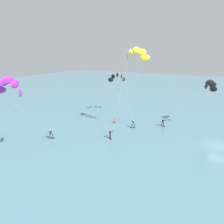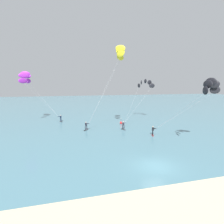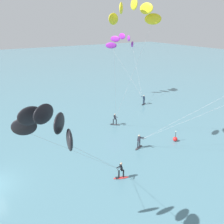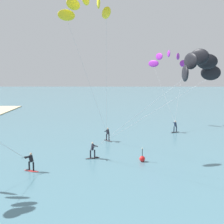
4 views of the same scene
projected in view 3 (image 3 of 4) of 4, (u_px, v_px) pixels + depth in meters
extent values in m
ellipsoid|color=red|center=(121.00, 178.00, 23.72)|extent=(0.87, 1.53, 0.08)
cube|color=black|center=(117.00, 178.00, 23.63)|extent=(0.37, 0.36, 0.02)
cylinder|color=black|center=(123.00, 174.00, 23.62)|extent=(0.14, 0.14, 0.78)
cylinder|color=black|center=(119.00, 174.00, 23.53)|extent=(0.14, 0.14, 0.78)
cube|color=black|center=(121.00, 167.00, 23.34)|extent=(0.39, 0.41, 0.63)
sphere|color=tan|center=(121.00, 164.00, 23.19)|extent=(0.20, 0.20, 0.20)
cylinder|color=black|center=(118.00, 169.00, 22.84)|extent=(0.28, 0.50, 0.03)
cylinder|color=black|center=(121.00, 168.00, 23.00)|extent=(0.52, 0.46, 0.15)
cylinder|color=black|center=(119.00, 167.00, 23.11)|extent=(0.15, 0.61, 0.15)
ellipsoid|color=black|center=(24.00, 127.00, 14.46)|extent=(0.74, 1.49, 1.10)
ellipsoid|color=black|center=(30.00, 116.00, 13.90)|extent=(0.45, 1.48, 1.10)
ellipsoid|color=black|center=(44.00, 114.00, 13.29)|extent=(0.96, 1.44, 1.10)
ellipsoid|color=black|center=(59.00, 123.00, 12.89)|extent=(1.33, 1.18, 1.10)
ellipsoid|color=black|center=(70.00, 140.00, 12.87)|extent=(1.49, 0.74, 1.10)
cylinder|color=#B2B2B7|center=(82.00, 154.00, 18.70)|extent=(2.40, 8.20, 6.68)
cylinder|color=#B2B2B7|center=(101.00, 160.00, 17.91)|extent=(5.38, 6.65, 6.68)
ellipsoid|color=#333338|center=(139.00, 148.00, 29.35)|extent=(0.92, 1.52, 0.08)
cube|color=black|center=(140.00, 146.00, 29.65)|extent=(0.37, 0.37, 0.02)
cylinder|color=black|center=(138.00, 145.00, 29.03)|extent=(0.14, 0.14, 0.78)
cylinder|color=black|center=(140.00, 144.00, 29.37)|extent=(0.14, 0.14, 0.78)
cube|color=black|center=(139.00, 139.00, 28.96)|extent=(0.40, 0.41, 0.63)
sphere|color=beige|center=(139.00, 136.00, 28.82)|extent=(0.20, 0.20, 0.20)
cylinder|color=black|center=(144.00, 138.00, 28.79)|extent=(0.41, 0.41, 0.03)
cylinder|color=black|center=(142.00, 137.00, 28.94)|extent=(0.33, 0.59, 0.15)
cylinder|color=black|center=(141.00, 138.00, 28.74)|extent=(0.59, 0.31, 0.15)
cylinder|color=#B2B2B7|center=(198.00, 116.00, 25.61)|extent=(9.01, 6.45, 7.05)
cylinder|color=#B2B2B7|center=(196.00, 111.00, 27.16)|extent=(6.64, 8.87, 7.05)
ellipsoid|color=#333338|center=(115.00, 125.00, 35.85)|extent=(1.32, 1.31, 0.08)
cube|color=black|center=(112.00, 124.00, 35.92)|extent=(0.40, 0.40, 0.02)
cylinder|color=black|center=(116.00, 122.00, 35.65)|extent=(0.14, 0.14, 0.78)
cylinder|color=black|center=(113.00, 122.00, 35.75)|extent=(0.14, 0.14, 0.78)
cube|color=black|center=(115.00, 117.00, 35.46)|extent=(0.44, 0.44, 0.63)
sphere|color=tan|center=(115.00, 114.00, 35.32)|extent=(0.20, 0.20, 0.20)
cylinder|color=black|center=(116.00, 118.00, 34.91)|extent=(0.53, 0.19, 0.03)
cylinder|color=black|center=(116.00, 117.00, 35.18)|extent=(0.61, 0.14, 0.15)
cylinder|color=black|center=(115.00, 117.00, 35.12)|extent=(0.53, 0.45, 0.15)
ellipsoid|color=yellow|center=(113.00, 19.00, 24.39)|extent=(1.13, 1.75, 1.10)
ellipsoid|color=yellow|center=(121.00, 8.00, 24.25)|extent=(1.60, 1.40, 1.10)
ellipsoid|color=yellow|center=(134.00, 4.00, 24.44)|extent=(1.82, 0.83, 1.10)
ellipsoid|color=yellow|center=(146.00, 8.00, 24.89)|extent=(1.83, 0.49, 1.10)
ellipsoid|color=yellow|center=(153.00, 19.00, 25.42)|extent=(1.75, 1.13, 1.10)
cylinder|color=#B2B2B7|center=(115.00, 78.00, 29.70)|extent=(5.30, 3.80, 12.59)
cylinder|color=#B2B2B7|center=(131.00, 77.00, 30.22)|extent=(6.51, 0.21, 12.59)
ellipsoid|color=#333338|center=(144.00, 104.00, 44.62)|extent=(1.02, 1.49, 0.08)
cube|color=black|center=(143.00, 104.00, 44.27)|extent=(0.39, 0.38, 0.02)
cylinder|color=#192338|center=(144.00, 101.00, 44.65)|extent=(0.14, 0.14, 0.78)
cylinder|color=#192338|center=(143.00, 102.00, 44.29)|extent=(0.14, 0.14, 0.78)
cube|color=#192338|center=(144.00, 98.00, 44.24)|extent=(0.42, 0.42, 0.63)
sphere|color=beige|center=(144.00, 96.00, 44.09)|extent=(0.20, 0.20, 0.20)
cylinder|color=black|center=(142.00, 96.00, 44.62)|extent=(0.55, 0.04, 0.03)
cylinder|color=#192338|center=(142.00, 97.00, 44.34)|extent=(0.59, 0.30, 0.15)
cylinder|color=#192338|center=(143.00, 97.00, 44.45)|extent=(0.59, 0.31, 0.15)
ellipsoid|color=purple|center=(132.00, 44.00, 48.22)|extent=(1.69, 1.71, 1.10)
ellipsoid|color=purple|center=(129.00, 38.00, 47.40)|extent=(2.04, 1.11, 1.10)
ellipsoid|color=purple|center=(122.00, 36.00, 46.51)|extent=(2.09, 0.34, 1.10)
ellipsoid|color=purple|center=(115.00, 39.00, 45.91)|extent=(2.05, 1.08, 1.10)
ellipsoid|color=purple|center=(111.00, 45.00, 45.86)|extent=(1.71, 1.69, 1.10)
cylinder|color=#B2B2B7|center=(137.00, 70.00, 46.47)|extent=(6.65, 2.48, 8.16)
cylinder|color=#B2B2B7|center=(126.00, 71.00, 45.30)|extent=(6.69, 2.35, 8.16)
sphere|color=red|center=(175.00, 139.00, 30.91)|extent=(0.56, 0.56, 0.56)
cylinder|color=#262628|center=(176.00, 134.00, 30.69)|extent=(0.06, 0.06, 0.70)
sphere|color=#F2F2CC|center=(176.00, 131.00, 30.55)|extent=(0.12, 0.12, 0.12)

